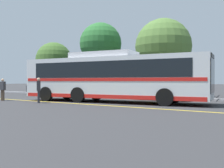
% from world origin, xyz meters
% --- Properties ---
extents(ground_plane, '(220.00, 220.00, 0.00)m').
position_xyz_m(ground_plane, '(0.00, 0.00, 0.00)').
color(ground_plane, '#2D2D30').
extents(lane_strip_0, '(32.45, 0.20, 0.01)m').
position_xyz_m(lane_strip_0, '(0.09, -2.62, 0.00)').
color(lane_strip_0, gold).
rests_on(lane_strip_0, ground_plane).
extents(curb_strip, '(40.45, 0.36, 0.15)m').
position_xyz_m(curb_strip, '(0.09, 4.65, 0.07)').
color(curb_strip, '#99999E').
rests_on(curb_strip, ground_plane).
extents(transit_bus, '(12.96, 4.26, 3.32)m').
position_xyz_m(transit_bus, '(0.07, -0.42, 1.69)').
color(transit_bus, silver).
rests_on(transit_bus, ground_plane).
extents(parked_car_0, '(4.12, 2.16, 1.52)m').
position_xyz_m(parked_car_0, '(-10.18, 3.34, 0.76)').
color(parked_car_0, black).
rests_on(parked_car_0, ground_plane).
extents(parked_car_1, '(4.86, 2.15, 1.35)m').
position_xyz_m(parked_car_1, '(-4.83, 3.40, 0.69)').
color(parked_car_1, '#9E9EA3').
rests_on(parked_car_1, ground_plane).
extents(parked_car_2, '(4.05, 1.98, 1.45)m').
position_xyz_m(parked_car_2, '(1.99, 3.26, 0.75)').
color(parked_car_2, olive).
rests_on(parked_car_2, ground_plane).
extents(pedestrian_0, '(0.46, 0.45, 1.61)m').
position_xyz_m(pedestrian_0, '(-3.48, -3.53, 0.91)').
color(pedestrian_0, '#2D2D33').
rests_on(pedestrian_0, ground_plane).
extents(pedestrian_1, '(0.43, 0.24, 1.57)m').
position_xyz_m(pedestrian_1, '(-7.15, -3.65, 0.89)').
color(pedestrian_1, brown).
rests_on(pedestrian_1, ground_plane).
extents(tree_0, '(5.15, 5.15, 7.15)m').
position_xyz_m(tree_0, '(0.22, 7.88, 4.57)').
color(tree_0, '#513823').
rests_on(tree_0, ground_plane).
extents(tree_1, '(4.49, 4.49, 6.22)m').
position_xyz_m(tree_1, '(-14.46, 8.28, 3.97)').
color(tree_1, '#513823').
rests_on(tree_1, ground_plane).
extents(tree_2, '(4.46, 4.46, 7.63)m').
position_xyz_m(tree_2, '(-6.89, 7.82, 5.39)').
color(tree_2, '#513823').
rests_on(tree_2, ground_plane).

